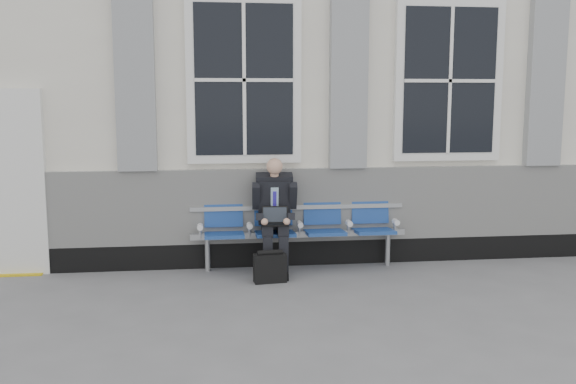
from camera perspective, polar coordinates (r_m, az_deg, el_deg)
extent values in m
plane|color=slate|center=(7.00, 15.06, -8.90)|extent=(70.00, 70.00, 0.00)
cube|color=white|center=(10.02, 7.89, 8.60)|extent=(14.00, 4.00, 4.20)
cube|color=black|center=(8.29, 11.26, -5.00)|extent=(14.00, 0.10, 0.30)
cube|color=silver|center=(8.17, 11.40, -0.92)|extent=(14.00, 0.08, 0.90)
cube|color=gray|center=(7.67, -13.48, 10.80)|extent=(0.45, 0.14, 2.40)
cube|color=gray|center=(7.81, 5.42, 10.94)|extent=(0.45, 0.14, 2.40)
cube|color=gray|center=(8.70, 21.97, 10.11)|extent=(0.45, 0.14, 2.40)
cube|color=white|center=(7.65, -3.94, 9.89)|extent=(1.35, 0.10, 1.95)
cube|color=black|center=(7.60, -3.92, 9.90)|extent=(1.15, 0.02, 1.75)
cube|color=white|center=(8.19, 14.07, 9.56)|extent=(1.35, 0.10, 1.95)
cube|color=black|center=(8.14, 14.19, 9.56)|extent=(1.15, 0.02, 1.75)
cube|color=black|center=(8.20, -24.21, 0.67)|extent=(0.95, 0.30, 2.10)
cube|color=gold|center=(8.28, -24.02, -6.59)|extent=(0.95, 0.30, 0.02)
cube|color=#9EA0A3|center=(7.73, 1.00, -3.77)|extent=(2.60, 0.07, 0.07)
cube|color=#9EA0A3|center=(7.78, 0.88, -1.35)|extent=(2.60, 0.05, 0.05)
cylinder|color=#9EA0A3|center=(7.70, -7.17, -5.59)|extent=(0.06, 0.06, 0.39)
cylinder|color=#9EA0A3|center=(8.00, 8.85, -5.09)|extent=(0.06, 0.06, 0.39)
cube|color=navy|center=(7.57, -5.69, -3.83)|extent=(0.46, 0.42, 0.07)
cube|color=navy|center=(7.72, -5.76, -1.62)|extent=(0.46, 0.10, 0.40)
cube|color=navy|center=(7.61, -1.15, -3.73)|extent=(0.46, 0.42, 0.07)
cube|color=navy|center=(7.76, -1.32, -1.53)|extent=(0.46, 0.10, 0.40)
cube|color=navy|center=(7.69, 3.30, -3.61)|extent=(0.46, 0.42, 0.07)
cube|color=navy|center=(7.84, 3.04, -1.44)|extent=(0.46, 0.10, 0.40)
cube|color=navy|center=(7.82, 7.64, -3.47)|extent=(0.46, 0.42, 0.07)
cube|color=navy|center=(7.97, 7.29, -1.34)|extent=(0.46, 0.10, 0.40)
cylinder|color=white|center=(7.58, -7.82, -3.09)|extent=(0.07, 0.12, 0.07)
cylinder|color=white|center=(7.59, -3.44, -3.00)|extent=(0.07, 0.12, 0.07)
cylinder|color=white|center=(7.65, 1.06, -2.90)|extent=(0.07, 0.12, 0.07)
cylinder|color=white|center=(7.76, 5.45, -2.78)|extent=(0.07, 0.12, 0.07)
cylinder|color=white|center=(7.90, 9.56, -2.65)|extent=(0.07, 0.12, 0.07)
cube|color=black|center=(7.38, -1.79, -7.40)|extent=(0.11, 0.24, 0.08)
cube|color=black|center=(7.38, -0.37, -7.38)|extent=(0.11, 0.24, 0.08)
cube|color=black|center=(7.38, -1.81, -5.76)|extent=(0.12, 0.12, 0.47)
cube|color=black|center=(7.38, -0.40, -5.74)|extent=(0.12, 0.12, 0.47)
cube|color=black|center=(7.51, -1.86, -3.25)|extent=(0.15, 0.41, 0.13)
cube|color=black|center=(7.51, -0.48, -3.24)|extent=(0.15, 0.41, 0.13)
cube|color=black|center=(7.63, -1.23, -0.78)|extent=(0.40, 0.33, 0.57)
cube|color=#ABCDE1|center=(7.52, -1.20, -0.77)|extent=(0.10, 0.09, 0.32)
cube|color=#3427BA|center=(7.52, -1.20, -0.92)|extent=(0.05, 0.07, 0.27)
cube|color=black|center=(7.57, -1.23, 1.22)|extent=(0.45, 0.24, 0.13)
cylinder|color=#DEA98B|center=(7.51, -1.22, 1.66)|extent=(0.10, 0.10, 0.09)
sphere|color=#DEA98B|center=(7.45, -1.20, 2.30)|extent=(0.19, 0.19, 0.19)
cube|color=black|center=(7.53, -2.86, -0.36)|extent=(0.11, 0.26, 0.34)
cube|color=black|center=(7.54, 0.44, -0.33)|extent=(0.11, 0.26, 0.34)
cube|color=black|center=(7.40, -2.55, -2.20)|extent=(0.10, 0.29, 0.13)
cube|color=black|center=(7.42, 0.24, -2.18)|extent=(0.10, 0.29, 0.13)
sphere|color=#DEA98B|center=(7.29, -2.11, -2.66)|extent=(0.08, 0.08, 0.08)
sphere|color=#DEA98B|center=(7.30, -0.12, -2.64)|extent=(0.08, 0.08, 0.08)
cube|color=black|center=(7.37, -1.13, -2.89)|extent=(0.31, 0.23, 0.02)
cube|color=black|center=(7.45, -1.17, -2.02)|extent=(0.30, 0.10, 0.19)
cube|color=black|center=(7.45, -1.17, -2.03)|extent=(0.27, 0.08, 0.16)
cube|color=black|center=(7.21, -1.62, -6.79)|extent=(0.37, 0.19, 0.32)
cylinder|color=black|center=(7.16, -1.62, -5.40)|extent=(0.29, 0.09, 0.06)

